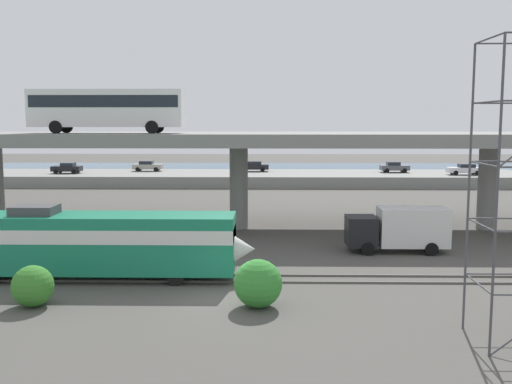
# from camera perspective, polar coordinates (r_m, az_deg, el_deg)

# --- Properties ---
(ground_plane) EXTENTS (260.00, 260.00, 0.00)m
(ground_plane) POSITION_cam_1_polar(r_m,az_deg,el_deg) (29.80, -3.56, -10.47)
(ground_plane) COLOR #4C4944
(rail_strip_near) EXTENTS (110.00, 0.12, 0.12)m
(rail_strip_near) POSITION_cam_1_polar(r_m,az_deg,el_deg) (32.91, -3.09, -8.67)
(rail_strip_near) COLOR #59544C
(rail_strip_near) RESTS_ON ground_plane
(rail_strip_far) EXTENTS (110.00, 0.12, 0.12)m
(rail_strip_far) POSITION_cam_1_polar(r_m,az_deg,el_deg) (34.31, -2.91, -8.02)
(rail_strip_far) COLOR #59544C
(rail_strip_far) RESTS_ON ground_plane
(train_locomotive) EXTENTS (17.85, 3.04, 4.18)m
(train_locomotive) POSITION_cam_1_polar(r_m,az_deg,el_deg) (34.32, -14.74, -4.58)
(train_locomotive) COLOR #197A56
(train_locomotive) RESTS_ON ground_plane
(highway_overpass) EXTENTS (96.00, 11.49, 7.90)m
(highway_overpass) POSITION_cam_1_polar(r_m,az_deg,el_deg) (48.43, -1.69, 4.84)
(highway_overpass) COLOR gray
(highway_overpass) RESTS_ON ground_plane
(transit_bus_on_overpass) EXTENTS (12.00, 2.68, 3.40)m
(transit_bus_on_overpass) POSITION_cam_1_polar(r_m,az_deg,el_deg) (48.19, -14.20, 7.98)
(transit_bus_on_overpass) COLOR silver
(transit_bus_on_overpass) RESTS_ON highway_overpass
(service_truck_west) EXTENTS (6.80, 2.46, 3.04)m
(service_truck_west) POSITION_cam_1_polar(r_m,az_deg,el_deg) (41.23, 13.73, -3.42)
(service_truck_west) COLOR black
(service_truck_west) RESTS_ON ground_plane
(pier_parking_lot) EXTENTS (77.36, 12.92, 1.53)m
(pier_parking_lot) POSITION_cam_1_polar(r_m,az_deg,el_deg) (83.77, -0.51, 1.34)
(pier_parking_lot) COLOR gray
(pier_parking_lot) RESTS_ON ground_plane
(parked_car_0) EXTENTS (4.04, 2.00, 1.50)m
(parked_car_0) POSITION_cam_1_polar(r_m,az_deg,el_deg) (87.07, -17.80, 2.24)
(parked_car_0) COLOR black
(parked_car_0) RESTS_ON pier_parking_lot
(parked_car_1) EXTENTS (4.67, 1.84, 1.50)m
(parked_car_1) POSITION_cam_1_polar(r_m,az_deg,el_deg) (85.49, 19.56, 2.09)
(parked_car_1) COLOR silver
(parked_car_1) RESTS_ON pier_parking_lot
(parked_car_2) EXTENTS (4.04, 1.99, 1.50)m
(parked_car_2) POSITION_cam_1_polar(r_m,az_deg,el_deg) (86.84, 13.23, 2.37)
(parked_car_2) COLOR #515459
(parked_car_2) RESTS_ON pier_parking_lot
(parked_car_3) EXTENTS (4.30, 1.85, 1.50)m
(parked_car_3) POSITION_cam_1_polar(r_m,az_deg,el_deg) (88.05, -10.45, 2.50)
(parked_car_3) COLOR #9E998C
(parked_car_3) RESTS_ON pier_parking_lot
(parked_car_4) EXTENTS (4.58, 1.97, 1.50)m
(parked_car_4) POSITION_cam_1_polar(r_m,az_deg,el_deg) (86.05, -0.27, 2.52)
(parked_car_4) COLOR black
(parked_car_4) RESTS_ON pier_parking_lot
(harbor_water) EXTENTS (140.00, 36.00, 0.01)m
(harbor_water) POSITION_cam_1_polar(r_m,az_deg,el_deg) (106.74, -0.15, 2.14)
(harbor_water) COLOR #385B7A
(harbor_water) RESTS_ON ground_plane
(shrub_left) EXTENTS (2.00, 2.00, 2.00)m
(shrub_left) POSITION_cam_1_polar(r_m,az_deg,el_deg) (30.57, -20.79, -8.51)
(shrub_left) COLOR #347928
(shrub_left) RESTS_ON ground_plane
(shrub_right) EXTENTS (2.33, 2.33, 2.33)m
(shrub_right) POSITION_cam_1_polar(r_m,az_deg,el_deg) (28.47, 0.20, -8.84)
(shrub_right) COLOR #338731
(shrub_right) RESTS_ON ground_plane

